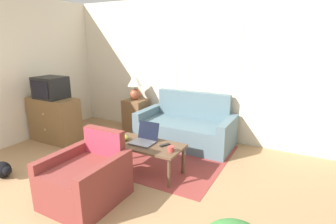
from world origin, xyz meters
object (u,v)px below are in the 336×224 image
object	(u,v)px
laptop	(145,138)
snack_bowl	(122,138)
cup_navy	(171,149)
armchair	(88,179)
couch	(186,129)
television	(51,88)
coffee_table	(146,147)
tv_remote	(165,145)
table_lamp	(135,85)
cat_black	(2,170)

from	to	relation	value
laptop	snack_bowl	world-z (taller)	laptop
cup_navy	armchair	bearing A→B (deg)	-129.64
couch	snack_bowl	distance (m)	1.43
television	coffee_table	size ratio (longest dim) A/B	0.49
cup_navy	snack_bowl	bearing A→B (deg)	179.11
couch	cup_navy	xyz separation A→B (m)	(0.39, -1.36, 0.20)
armchair	cup_navy	bearing A→B (deg)	50.36
cup_navy	tv_remote	distance (m)	0.21
table_lamp	cup_navy	distance (m)	2.23
couch	tv_remote	size ratio (longest dim) A/B	11.10
table_lamp	cup_navy	xyz separation A→B (m)	(1.59, -1.49, -0.49)
coffee_table	cat_black	xyz separation A→B (m)	(-1.68, -1.06, -0.27)
television	snack_bowl	size ratio (longest dim) A/B	2.73
armchair	cup_navy	world-z (taller)	armchair
television	cup_navy	size ratio (longest dim) A/B	5.89
table_lamp	laptop	xyz separation A→B (m)	(1.11, -1.37, -0.47)
couch	tv_remote	distance (m)	1.26
couch	armchair	distance (m)	2.19
armchair	couch	bearing A→B (deg)	82.55
coffee_table	cup_navy	world-z (taller)	cup_navy
television	table_lamp	bearing A→B (deg)	50.37
television	cup_navy	bearing A→B (deg)	-6.43
couch	television	distance (m)	2.55
cup_navy	tv_remote	bearing A→B (deg)	140.87
cat_black	tv_remote	bearing A→B (deg)	38.17
coffee_table	snack_bowl	bearing A→B (deg)	-171.54
television	couch	bearing A→B (deg)	26.06
table_lamp	tv_remote	distance (m)	2.03
television	snack_bowl	distance (m)	1.87
armchair	tv_remote	world-z (taller)	armchair
cup_navy	cat_black	xyz separation A→B (m)	(-2.11, -1.00, -0.36)
armchair	coffee_table	world-z (taller)	armchair
television	table_lamp	distance (m)	1.55
snack_bowl	cat_black	distance (m)	1.68
couch	tv_remote	xyz separation A→B (m)	(0.22, -1.23, 0.18)
tv_remote	cup_navy	bearing A→B (deg)	-39.13
coffee_table	cat_black	bearing A→B (deg)	-147.64
couch	cup_navy	bearing A→B (deg)	-74.09
television	tv_remote	world-z (taller)	television
laptop	tv_remote	xyz separation A→B (m)	(0.31, 0.02, -0.05)
table_lamp	snack_bowl	world-z (taller)	table_lamp
couch	armchair	size ratio (longest dim) A/B	2.02
armchair	coffee_table	xyz separation A→B (m)	(0.25, 0.88, 0.12)
cat_black	television	bearing A→B (deg)	118.23
couch	television	size ratio (longest dim) A/B	3.30
tv_remote	cat_black	distance (m)	2.27
armchair	laptop	bearing A→B (deg)	78.17
table_lamp	couch	bearing A→B (deg)	-5.90
cup_navy	tv_remote	world-z (taller)	cup_navy
couch	television	world-z (taller)	television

